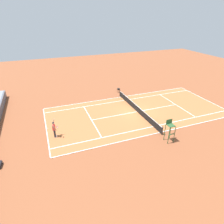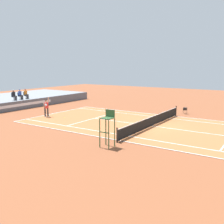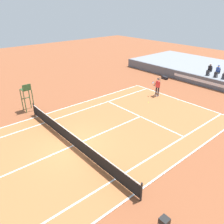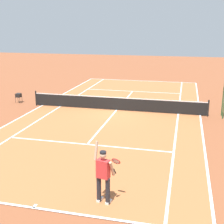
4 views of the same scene
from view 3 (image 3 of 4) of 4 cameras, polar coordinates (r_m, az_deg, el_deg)
The scene contains 11 objects.
ground_plane at distance 15.02m, azimuth -9.81°, elevation -8.46°, with size 80.00×80.00×0.00m, color brown.
court at distance 15.01m, azimuth -9.81°, elevation -8.43°, with size 11.08×23.88×0.03m.
net at distance 14.73m, azimuth -9.96°, elevation -6.78°, with size 11.98×0.10×1.07m.
barrier_wall at distance 26.88m, azimuth 23.21°, elevation 6.82°, with size 24.61×0.25×1.09m.
spectator_seated_0 at distance 27.68m, azimuth 23.45°, elevation 9.81°, with size 0.44×0.60×1.27m.
spectator_seated_1 at distance 27.31m, azimuth 25.14°, elevation 9.30°, with size 0.44×0.60×1.27m.
tennis_player at distance 22.72m, azimuth 11.47°, elevation 6.38°, with size 0.83×0.61×2.08m.
tennis_ball at distance 21.29m, azimuth 9.22°, elevation 2.44°, with size 0.07×0.07×0.07m, color #D1E533.
umpire_chair at distance 20.16m, azimuth -20.85°, elevation 4.35°, with size 0.77×0.77×2.44m.
equipment_bag at distance 28.54m, azimuth 13.23°, elevation 8.45°, with size 0.93×0.42×0.32m.
ball_hopper at distance 10.15m, azimuth 13.15°, elevation -25.28°, with size 0.36×0.36×0.70m.
Camera 3 is at (10.90, -6.06, 8.37)m, focal length 36.05 mm.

